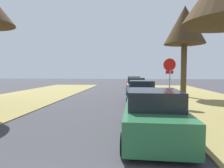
% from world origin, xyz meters
% --- Properties ---
extents(stop_sign_far, '(0.81, 0.29, 2.97)m').
position_xyz_m(stop_sign_far, '(4.09, 11.35, 2.19)').
color(stop_sign_far, '#9EA0A5').
rests_on(stop_sign_far, grass_verge_right).
extents(street_tree_right_mid_b, '(3.42, 3.42, 7.71)m').
position_xyz_m(street_tree_right_mid_b, '(6.22, 15.98, 6.04)').
color(street_tree_right_mid_b, '#4B3B23').
rests_on(street_tree_right_mid_b, grass_verge_right).
extents(parked_sedan_green, '(2.02, 4.44, 1.57)m').
position_xyz_m(parked_sedan_green, '(2.38, 5.48, 0.72)').
color(parked_sedan_green, '#28663D').
rests_on(parked_sedan_green, ground).
extents(parked_sedan_navy, '(2.02, 4.44, 1.57)m').
position_xyz_m(parked_sedan_navy, '(2.40, 12.39, 0.72)').
color(parked_sedan_navy, navy).
rests_on(parked_sedan_navy, ground).
extents(parked_sedan_silver, '(2.02, 4.44, 1.57)m').
position_xyz_m(parked_sedan_silver, '(2.27, 18.65, 0.72)').
color(parked_sedan_silver, '#BCBCC1').
rests_on(parked_sedan_silver, ground).
extents(parked_sedan_red, '(2.02, 4.44, 1.57)m').
position_xyz_m(parked_sedan_red, '(2.19, 24.85, 0.72)').
color(parked_sedan_red, red).
rests_on(parked_sedan_red, ground).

